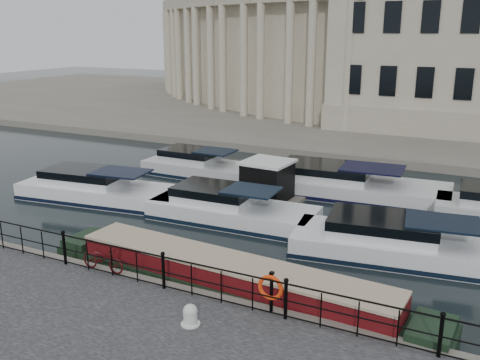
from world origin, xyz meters
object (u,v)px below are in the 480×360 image
Objects in this scene: bicycle at (103,259)px; narrowboat at (229,284)px; harbour_hut at (267,184)px; life_ring_post at (271,288)px; mooring_bollard at (190,315)px.

bicycle is 4.25m from narrowboat.
narrowboat is at bearing -69.33° from harbour_hut.
bicycle is 1.31× the size of life_ring_post.
bicycle is at bearing 179.36° from life_ring_post.
bicycle is 0.50× the size of harbour_hut.
bicycle reaches higher than narrowboat.
harbour_hut reaches higher than mooring_bollard.
life_ring_post is (1.69, 1.51, 0.49)m from mooring_bollard.
life_ring_post is 2.62m from narrowboat.
harbour_hut reaches higher than life_ring_post.
life_ring_post is at bearing 41.80° from mooring_bollard.
life_ring_post is at bearing -91.03° from bicycle.
life_ring_post reaches higher than bicycle.
bicycle is 4.60m from mooring_bollard.
narrowboat is at bearing 96.38° from mooring_bollard.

